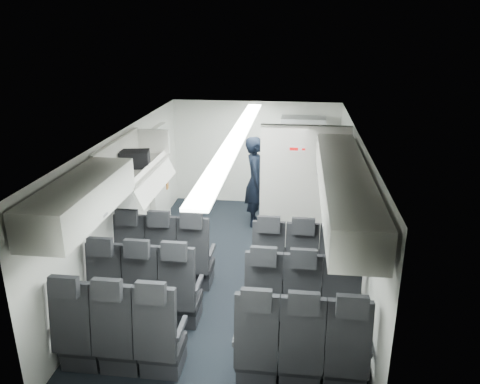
% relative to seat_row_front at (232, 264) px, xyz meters
% --- Properties ---
extents(cabin_shell, '(3.41, 6.01, 2.16)m').
position_rel_seat_row_front_xyz_m(cabin_shell, '(0.00, 0.53, 0.72)').
color(cabin_shell, black).
rests_on(cabin_shell, ground).
extents(seat_row_front, '(3.33, 0.56, 1.24)m').
position_rel_seat_row_front_xyz_m(seat_row_front, '(0.00, 0.00, 0.00)').
color(seat_row_front, black).
rests_on(seat_row_front, cabin_shell).
extents(seat_row_mid, '(3.33, 0.56, 1.24)m').
position_rel_seat_row_front_xyz_m(seat_row_mid, '(0.00, -0.90, 0.00)').
color(seat_row_mid, black).
rests_on(seat_row_mid, cabin_shell).
extents(seat_row_rear, '(3.33, 0.56, 1.24)m').
position_rel_seat_row_front_xyz_m(seat_row_rear, '(0.00, -1.80, 0.00)').
color(seat_row_rear, black).
rests_on(seat_row_rear, cabin_shell).
extents(overhead_bin_left_rear, '(0.53, 1.80, 0.40)m').
position_rel_seat_row_front_xyz_m(overhead_bin_left_rear, '(-1.40, -1.47, 1.46)').
color(overhead_bin_left_rear, silver).
rests_on(overhead_bin_left_rear, cabin_shell).
extents(overhead_bin_left_front_open, '(0.64, 1.70, 0.72)m').
position_rel_seat_row_front_xyz_m(overhead_bin_left_front_open, '(-1.44, 0.28, 1.33)').
color(overhead_bin_left_front_open, '#9E9E93').
rests_on(overhead_bin_left_front_open, cabin_shell).
extents(overhead_bin_right_rear, '(0.53, 1.80, 0.40)m').
position_rel_seat_row_front_xyz_m(overhead_bin_right_rear, '(1.40, -1.47, 1.46)').
color(overhead_bin_right_rear, silver).
rests_on(overhead_bin_right_rear, cabin_shell).
extents(overhead_bin_right_front, '(0.53, 1.70, 0.40)m').
position_rel_seat_row_front_xyz_m(overhead_bin_right_front, '(1.40, 0.28, 1.46)').
color(overhead_bin_right_front, silver).
rests_on(overhead_bin_right_front, cabin_shell).
extents(bulkhead_partition, '(1.40, 0.15, 2.13)m').
position_rel_seat_row_front_xyz_m(bulkhead_partition, '(0.98, 1.33, 0.67)').
color(bulkhead_partition, silver).
rests_on(bulkhead_partition, cabin_shell).
extents(galley_unit, '(0.85, 0.52, 1.90)m').
position_rel_seat_row_front_xyz_m(galley_unit, '(0.95, 3.25, 0.55)').
color(galley_unit, '#939399').
rests_on(galley_unit, cabin_shell).
extents(boarding_door, '(0.12, 1.27, 1.86)m').
position_rel_seat_row_front_xyz_m(boarding_door, '(-1.64, 2.09, 0.55)').
color(boarding_door, silver).
rests_on(boarding_door, cabin_shell).
extents(flight_attendant, '(0.44, 0.64, 1.70)m').
position_rel_seat_row_front_xyz_m(flight_attendant, '(0.11, 2.38, 0.44)').
color(flight_attendant, black).
rests_on(flight_attendant, ground).
extents(carry_on_bag, '(0.45, 0.35, 0.24)m').
position_rel_seat_row_front_xyz_m(carry_on_bag, '(-1.43, 0.34, 1.39)').
color(carry_on_bag, black).
rests_on(carry_on_bag, overhead_bin_left_front_open).
extents(papers, '(0.19, 0.03, 0.13)m').
position_rel_seat_row_front_xyz_m(papers, '(0.30, 2.33, 0.60)').
color(papers, white).
rests_on(papers, flight_attendant).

